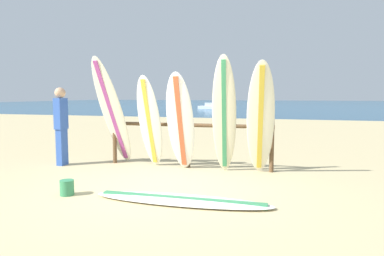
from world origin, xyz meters
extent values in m
plane|color=#CCB784|center=(0.00, 0.00, 0.00)|extent=(120.00, 120.00, 0.00)
cube|color=navy|center=(0.00, 58.00, 0.00)|extent=(120.00, 80.00, 0.01)
cylinder|color=brown|center=(-1.85, 1.89, 0.53)|extent=(0.09, 0.09, 1.07)
cylinder|color=brown|center=(-0.08, 1.89, 0.53)|extent=(0.09, 0.09, 1.07)
cylinder|color=brown|center=(1.68, 1.89, 0.53)|extent=(0.09, 0.09, 1.07)
cylinder|color=brown|center=(-0.08, 1.89, 0.92)|extent=(3.63, 0.08, 0.08)
ellipsoid|color=silver|center=(-1.75, 1.63, 1.19)|extent=(0.77, 1.20, 2.37)
cube|color=#A53F8C|center=(-1.75, 1.63, 1.19)|extent=(0.29, 1.04, 2.19)
ellipsoid|color=white|center=(-0.85, 1.61, 0.99)|extent=(0.56, 0.69, 1.97)
cube|color=gold|center=(-0.85, 1.61, 0.99)|extent=(0.14, 0.62, 1.82)
ellipsoid|color=white|center=(-0.11, 1.45, 1.01)|extent=(0.59, 0.80, 2.02)
cube|color=#CC5933|center=(-0.11, 1.45, 1.01)|extent=(0.13, 0.73, 1.86)
ellipsoid|color=beige|center=(0.78, 1.47, 1.16)|extent=(0.56, 0.81, 2.32)
cube|color=#388C59|center=(0.78, 1.47, 1.16)|extent=(0.17, 0.72, 2.14)
ellipsoid|color=silver|center=(1.48, 1.45, 1.10)|extent=(0.64, 1.04, 2.19)
cube|color=gold|center=(1.48, 1.45, 1.10)|extent=(0.20, 0.93, 2.02)
ellipsoid|color=white|center=(0.54, -0.53, 0.04)|extent=(2.70, 0.63, 0.07)
cube|color=#388C59|center=(0.54, -0.53, 0.04)|extent=(2.48, 0.14, 0.08)
cube|color=#3359B2|center=(-2.85, 1.33, 0.40)|extent=(0.16, 0.23, 0.81)
cube|color=#3359B2|center=(-2.85, 1.33, 1.15)|extent=(0.19, 0.28, 0.68)
sphere|color=tan|center=(-2.85, 1.33, 1.61)|extent=(0.23, 0.23, 0.23)
cube|color=silver|center=(-6.84, 32.59, 0.18)|extent=(2.47, 0.97, 0.35)
cube|color=silver|center=(-6.84, 32.59, 0.54)|extent=(0.91, 0.62, 0.36)
cylinder|color=#388C59|center=(-1.29, -0.67, 0.12)|extent=(0.22, 0.22, 0.24)
camera|label=1|loc=(2.06, -5.27, 1.56)|focal=32.71mm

